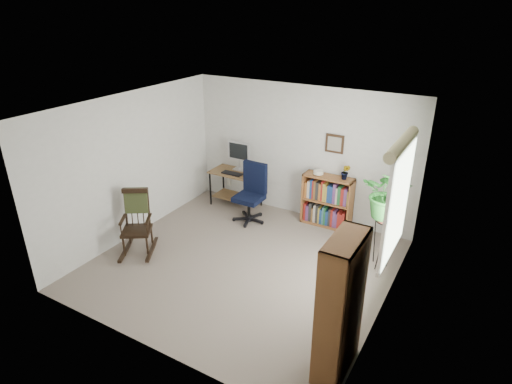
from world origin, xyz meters
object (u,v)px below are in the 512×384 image
Objects in this scene: tall_bookshelf at (340,307)px; desk at (236,189)px; office_chair at (249,194)px; rocking_chair at (136,223)px; low_bookshelf at (327,201)px.

desk is at bearing 137.12° from tall_bookshelf.
desk is 0.74m from office_chair.
tall_bookshelf is at bearing -42.88° from desk.
rocking_chair is at bearing 169.23° from tall_bookshelf.
low_bookshelf is at bearing 113.27° from tall_bookshelf.
office_chair reaches higher than desk.
office_chair is 3.56m from tall_bookshelf.
desk is at bearing -176.24° from low_bookshelf.
desk is 0.59× the size of tall_bookshelf.
rocking_chair is 1.12× the size of low_bookshelf.
tall_bookshelf reaches higher than rocking_chair.
tall_bookshelf reaches higher than office_chair.
office_chair reaches higher than low_bookshelf.
office_chair is at bearing -155.96° from low_bookshelf.
tall_bookshelf is (1.30, -3.02, 0.34)m from low_bookshelf.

